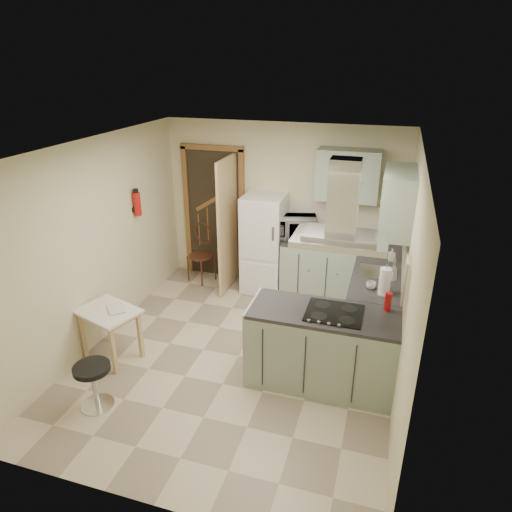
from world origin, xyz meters
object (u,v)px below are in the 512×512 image
(stool, at_px, (95,386))
(microwave, at_px, (296,227))
(peninsula, at_px, (322,348))
(extractor_hood, at_px, (340,239))
(drop_leaf_table, at_px, (111,334))
(fridge, at_px, (264,244))
(bentwood_chair, at_px, (201,256))

(stool, height_order, microwave, microwave)
(peninsula, height_order, extractor_hood, extractor_hood)
(drop_leaf_table, distance_m, microwave, 2.92)
(fridge, height_order, bentwood_chair, fridge)
(stool, bearing_deg, fridge, 73.01)
(fridge, height_order, peninsula, fridge)
(peninsula, xyz_separation_m, microwave, (-0.75, 1.99, 0.61))
(fridge, bearing_deg, stool, -106.99)
(fridge, distance_m, peninsula, 2.35)
(drop_leaf_table, bearing_deg, extractor_hood, 24.13)
(fridge, xyz_separation_m, bentwood_chair, (-1.04, -0.02, -0.32))
(extractor_hood, bearing_deg, fridge, 123.79)
(stool, bearing_deg, bentwood_chair, 92.08)
(drop_leaf_table, bearing_deg, fridge, 79.43)
(drop_leaf_table, height_order, bentwood_chair, bentwood_chair)
(fridge, distance_m, microwave, 0.57)
(peninsula, bearing_deg, drop_leaf_table, -174.09)
(bentwood_chair, bearing_deg, microwave, 23.13)
(fridge, xyz_separation_m, peninsula, (1.22, -1.98, -0.30))
(fridge, bearing_deg, extractor_hood, -56.21)
(fridge, distance_m, drop_leaf_table, 2.59)
(bentwood_chair, distance_m, microwave, 1.64)
(peninsula, distance_m, stool, 2.40)
(drop_leaf_table, relative_size, microwave, 1.18)
(fridge, relative_size, peninsula, 0.97)
(bentwood_chair, bearing_deg, drop_leaf_table, -73.35)
(bentwood_chair, xyz_separation_m, stool, (0.11, -3.01, -0.18))
(stool, distance_m, microwave, 3.44)
(fridge, xyz_separation_m, drop_leaf_table, (-1.24, -2.24, -0.43))
(drop_leaf_table, xyz_separation_m, bentwood_chair, (0.20, 2.21, 0.11))
(peninsula, bearing_deg, bentwood_chair, 139.08)
(extractor_hood, bearing_deg, stool, -155.02)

